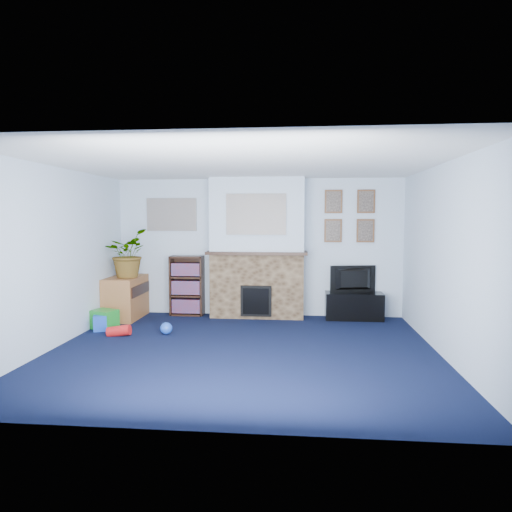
# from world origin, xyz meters

# --- Properties ---
(floor) EXTENTS (5.00, 4.50, 0.01)m
(floor) POSITION_xyz_m (0.00, 0.00, 0.00)
(floor) COLOR black
(floor) RESTS_ON ground
(ceiling) EXTENTS (5.00, 4.50, 0.01)m
(ceiling) POSITION_xyz_m (0.00, 0.00, 2.40)
(ceiling) COLOR white
(ceiling) RESTS_ON wall_back
(wall_back) EXTENTS (5.00, 0.04, 2.40)m
(wall_back) POSITION_xyz_m (0.00, 2.25, 1.20)
(wall_back) COLOR silver
(wall_back) RESTS_ON ground
(wall_front) EXTENTS (5.00, 0.04, 2.40)m
(wall_front) POSITION_xyz_m (0.00, -2.25, 1.20)
(wall_front) COLOR silver
(wall_front) RESTS_ON ground
(wall_left) EXTENTS (0.04, 4.50, 2.40)m
(wall_left) POSITION_xyz_m (-2.50, 0.00, 1.20)
(wall_left) COLOR silver
(wall_left) RESTS_ON ground
(wall_right) EXTENTS (0.04, 4.50, 2.40)m
(wall_right) POSITION_xyz_m (2.50, 0.00, 1.20)
(wall_right) COLOR silver
(wall_right) RESTS_ON ground
(chimney_breast) EXTENTS (1.72, 0.50, 2.40)m
(chimney_breast) POSITION_xyz_m (0.00, 2.05, 1.18)
(chimney_breast) COLOR brown
(chimney_breast) RESTS_ON ground
(collage_main) EXTENTS (1.00, 0.03, 0.68)m
(collage_main) POSITION_xyz_m (0.00, 1.84, 1.78)
(collage_main) COLOR gray
(collage_main) RESTS_ON chimney_breast
(collage_left) EXTENTS (0.90, 0.03, 0.58)m
(collage_left) POSITION_xyz_m (-1.55, 2.23, 1.78)
(collage_left) COLOR gray
(collage_left) RESTS_ON wall_back
(portrait_tl) EXTENTS (0.30, 0.03, 0.40)m
(portrait_tl) POSITION_xyz_m (1.30, 2.23, 2.00)
(portrait_tl) COLOR brown
(portrait_tl) RESTS_ON wall_back
(portrait_tr) EXTENTS (0.30, 0.03, 0.40)m
(portrait_tr) POSITION_xyz_m (1.85, 2.23, 2.00)
(portrait_tr) COLOR brown
(portrait_tr) RESTS_ON wall_back
(portrait_bl) EXTENTS (0.30, 0.03, 0.40)m
(portrait_bl) POSITION_xyz_m (1.30, 2.23, 1.50)
(portrait_bl) COLOR brown
(portrait_bl) RESTS_ON wall_back
(portrait_br) EXTENTS (0.30, 0.03, 0.40)m
(portrait_br) POSITION_xyz_m (1.85, 2.23, 1.50)
(portrait_br) COLOR brown
(portrait_br) RESTS_ON wall_back
(tv_stand) EXTENTS (0.96, 0.40, 0.45)m
(tv_stand) POSITION_xyz_m (1.65, 2.03, 0.22)
(tv_stand) COLOR black
(tv_stand) RESTS_ON ground
(television) EXTENTS (0.79, 0.26, 0.45)m
(television) POSITION_xyz_m (1.65, 2.05, 0.68)
(television) COLOR black
(television) RESTS_ON tv_stand
(bookshelf) EXTENTS (0.58, 0.28, 1.05)m
(bookshelf) POSITION_xyz_m (-1.25, 2.11, 0.50)
(bookshelf) COLOR black
(bookshelf) RESTS_ON ground
(sideboard) EXTENTS (0.51, 0.92, 0.72)m
(sideboard) POSITION_xyz_m (-2.24, 1.75, 0.35)
(sideboard) COLOR #9C5E32
(sideboard) RESTS_ON ground
(potted_plant) EXTENTS (0.73, 0.82, 0.82)m
(potted_plant) POSITION_xyz_m (-2.19, 1.70, 1.12)
(potted_plant) COLOR #26661E
(potted_plant) RESTS_ON sideboard
(mantel_clock) EXTENTS (0.11, 0.06, 0.15)m
(mantel_clock) POSITION_xyz_m (-0.07, 2.00, 1.22)
(mantel_clock) COLOR gold
(mantel_clock) RESTS_ON chimney_breast
(mantel_candle) EXTENTS (0.05, 0.05, 0.15)m
(mantel_candle) POSITION_xyz_m (0.24, 2.00, 1.23)
(mantel_candle) COLOR #B2BFC6
(mantel_candle) RESTS_ON chimney_breast
(mantel_teddy) EXTENTS (0.12, 0.12, 0.12)m
(mantel_teddy) POSITION_xyz_m (-0.61, 2.00, 1.22)
(mantel_teddy) COLOR slate
(mantel_teddy) RESTS_ON chimney_breast
(mantel_can) EXTENTS (0.07, 0.07, 0.13)m
(mantel_can) POSITION_xyz_m (0.64, 2.00, 1.21)
(mantel_can) COLOR blue
(mantel_can) RESTS_ON chimney_breast
(green_crate) EXTENTS (0.44, 0.40, 0.29)m
(green_crate) POSITION_xyz_m (-2.30, 1.00, 0.14)
(green_crate) COLOR #198C26
(green_crate) RESTS_ON ground
(toy_ball) EXTENTS (0.18, 0.18, 0.18)m
(toy_ball) POSITION_xyz_m (-1.23, 0.74, 0.09)
(toy_ball) COLOR blue
(toy_ball) RESTS_ON ground
(toy_block) EXTENTS (0.25, 0.25, 0.24)m
(toy_block) POSITION_xyz_m (-2.30, 0.86, 0.11)
(toy_block) COLOR blue
(toy_block) RESTS_ON ground
(toy_tube) EXTENTS (0.35, 0.16, 0.20)m
(toy_tube) POSITION_xyz_m (-1.90, 0.59, 0.07)
(toy_tube) COLOR red
(toy_tube) RESTS_ON ground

